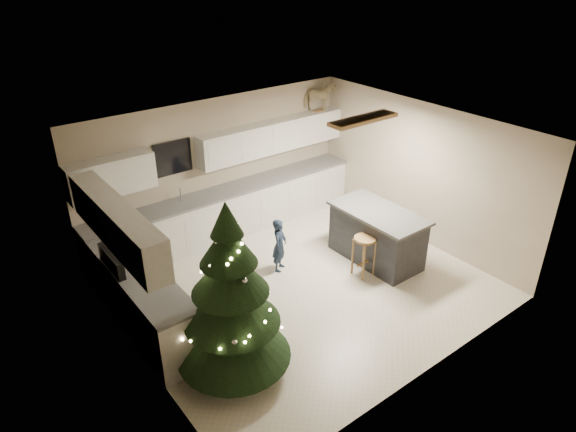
{
  "coord_description": "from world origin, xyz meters",
  "views": [
    {
      "loc": [
        -4.4,
        -5.38,
        4.94
      ],
      "look_at": [
        0.0,
        0.35,
        1.15
      ],
      "focal_mm": 32.0,
      "sensor_mm": 36.0,
      "label": 1
    }
  ],
  "objects_px": {
    "bar_stool": "(365,247)",
    "rocking_horse": "(319,97)",
    "christmas_tree": "(232,306)",
    "island": "(377,235)",
    "toddler": "(280,245)"
  },
  "relations": [
    {
      "from": "island",
      "to": "bar_stool",
      "type": "distance_m",
      "value": 0.56
    },
    {
      "from": "toddler",
      "to": "rocking_horse",
      "type": "xyz_separation_m",
      "value": [
        2.28,
        1.71,
        1.81
      ]
    },
    {
      "from": "bar_stool",
      "to": "rocking_horse",
      "type": "distance_m",
      "value": 3.45
    },
    {
      "from": "island",
      "to": "bar_stool",
      "type": "relative_size",
      "value": 2.39
    },
    {
      "from": "island",
      "to": "rocking_horse",
      "type": "relative_size",
      "value": 2.42
    },
    {
      "from": "island",
      "to": "rocking_horse",
      "type": "bearing_deg",
      "value": 73.58
    },
    {
      "from": "toddler",
      "to": "christmas_tree",
      "type": "bearing_deg",
      "value": -176.61
    },
    {
      "from": "island",
      "to": "christmas_tree",
      "type": "xyz_separation_m",
      "value": [
        -3.42,
        -0.75,
        0.53
      ]
    },
    {
      "from": "christmas_tree",
      "to": "toddler",
      "type": "distance_m",
      "value": 2.47
    },
    {
      "from": "bar_stool",
      "to": "toddler",
      "type": "height_order",
      "value": "toddler"
    },
    {
      "from": "island",
      "to": "christmas_tree",
      "type": "relative_size",
      "value": 0.69
    },
    {
      "from": "island",
      "to": "rocking_horse",
      "type": "height_order",
      "value": "rocking_horse"
    },
    {
      "from": "christmas_tree",
      "to": "toddler",
      "type": "height_order",
      "value": "christmas_tree"
    },
    {
      "from": "christmas_tree",
      "to": "island",
      "type": "bearing_deg",
      "value": 12.4
    },
    {
      "from": "bar_stool",
      "to": "toddler",
      "type": "bearing_deg",
      "value": 136.29
    }
  ]
}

